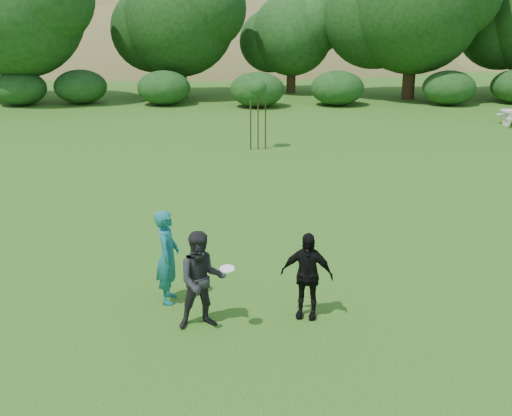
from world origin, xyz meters
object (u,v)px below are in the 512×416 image
Objects in this scene: player_grey at (202,280)px; player_teal at (167,256)px; player_black at (307,275)px; sapling at (258,90)px.

player_teal is at bearing 112.85° from player_grey.
player_black is (2.71, -0.74, -0.11)m from player_teal.
player_black is at bearing -1.16° from player_grey.
player_teal is 1.32m from player_grey.
player_black is at bearing -104.17° from player_teal.
player_grey is at bearing -144.68° from player_teal.
sapling is at bearing 73.07° from player_grey.
sapling reaches higher than player_black.
player_grey is (0.74, -1.09, -0.03)m from player_teal.
sapling reaches higher than player_grey.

